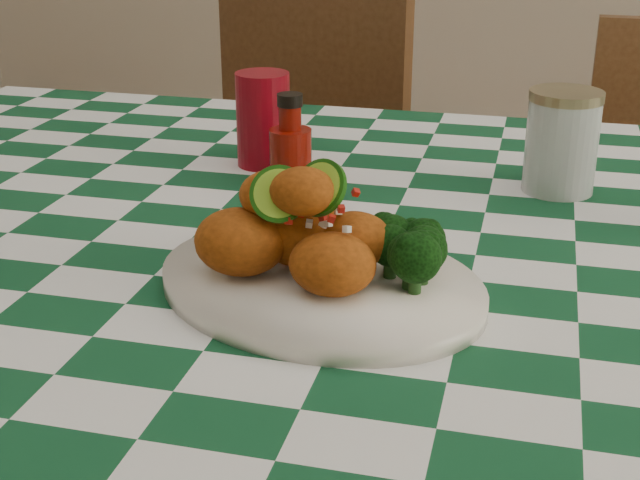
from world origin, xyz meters
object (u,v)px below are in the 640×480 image
(mason_jar, at_px, (562,142))
(wooden_chair_left, at_px, (265,215))
(red_tumbler, at_px, (263,120))
(plate, at_px, (320,284))
(fried_chicken_pile, at_px, (306,222))
(ketchup_bottle, at_px, (290,141))

(mason_jar, bearing_deg, wooden_chair_left, 135.50)
(red_tumbler, xyz_separation_m, wooden_chair_left, (-0.18, 0.54, -0.36))
(red_tumbler, bearing_deg, mason_jar, -1.85)
(plate, relative_size, wooden_chair_left, 0.33)
(fried_chicken_pile, bearing_deg, mason_jar, 57.18)
(fried_chicken_pile, distance_m, mason_jar, 0.43)
(red_tumbler, distance_m, wooden_chair_left, 0.68)
(wooden_chair_left, bearing_deg, red_tumbler, -57.26)
(plate, relative_size, red_tumbler, 2.59)
(ketchup_bottle, relative_size, wooden_chair_left, 0.12)
(fried_chicken_pile, height_order, mason_jar, mason_jar)
(wooden_chair_left, bearing_deg, ketchup_bottle, -54.40)
(fried_chicken_pile, distance_m, ketchup_bottle, 0.31)
(fried_chicken_pile, distance_m, red_tumbler, 0.40)
(mason_jar, xyz_separation_m, wooden_chair_left, (-0.57, 0.56, -0.36))
(ketchup_bottle, xyz_separation_m, mason_jar, (0.33, 0.07, 0.00))
(mason_jar, bearing_deg, plate, -121.27)
(red_tumbler, height_order, ketchup_bottle, red_tumbler)
(plate, height_order, red_tumbler, red_tumbler)
(ketchup_bottle, height_order, wooden_chair_left, wooden_chair_left)
(plate, height_order, fried_chicken_pile, fried_chicken_pile)
(fried_chicken_pile, bearing_deg, red_tumbler, 113.18)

